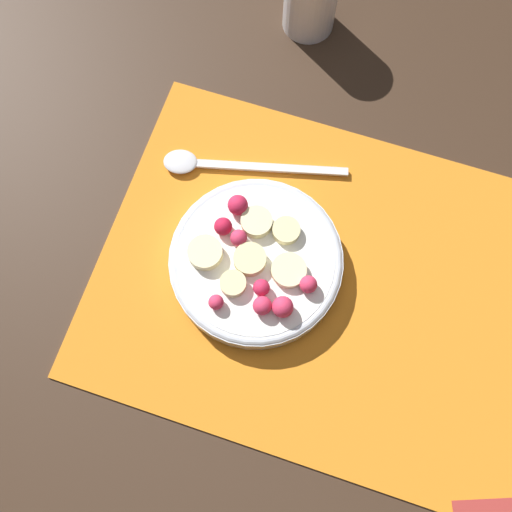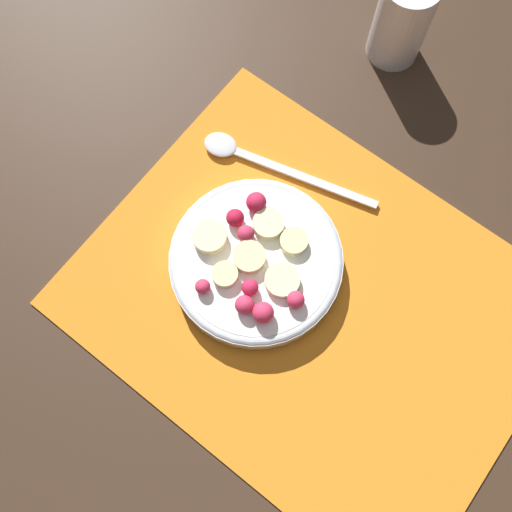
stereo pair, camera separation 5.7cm
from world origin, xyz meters
The scene contains 5 objects.
ground_plane centered at (0.00, 0.00, 0.00)m, with size 3.00×3.00×0.00m, color #382619.
placemat centered at (0.00, 0.00, 0.00)m, with size 0.47×0.36×0.01m.
fruit_bowl centered at (0.07, 0.01, 0.02)m, with size 0.18×0.18×0.05m.
spoon centered at (0.15, -0.09, 0.01)m, with size 0.21×0.07×0.01m.
drinking_glass centered at (0.11, -0.31, 0.05)m, with size 0.06×0.06×0.11m.
Camera 2 is at (-0.03, 0.14, 0.59)m, focal length 40.00 mm.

